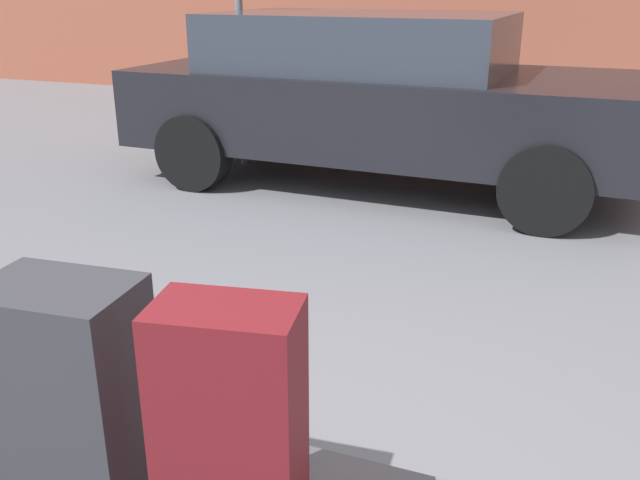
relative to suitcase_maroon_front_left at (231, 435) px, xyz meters
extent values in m
cylinder|color=black|center=(-0.71, 0.31, -0.55)|extent=(0.24, 0.06, 0.24)
cube|color=maroon|center=(0.00, 0.00, 0.00)|extent=(0.36, 0.26, 0.66)
cube|color=#2D2D33|center=(-0.51, 0.04, -0.03)|extent=(0.42, 0.31, 0.61)
cube|color=black|center=(-0.94, 4.55, -0.03)|extent=(4.34, 1.90, 0.64)
cube|color=#2D333D|center=(-1.19, 4.56, 0.52)|extent=(2.44, 1.64, 0.46)
cylinder|color=black|center=(0.50, 5.37, -0.35)|extent=(0.64, 0.23, 0.64)
cylinder|color=black|center=(0.46, 3.67, -0.35)|extent=(0.64, 0.23, 0.64)
cylinder|color=black|center=(-2.34, 5.43, -0.35)|extent=(0.64, 0.23, 0.64)
cylinder|color=black|center=(-2.38, 3.74, -0.35)|extent=(0.64, 0.23, 0.64)
cylinder|color=slate|center=(-2.39, 4.66, 0.46)|extent=(0.07, 0.07, 2.27)
camera|label=1|loc=(0.69, -1.18, 0.99)|focal=38.90mm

